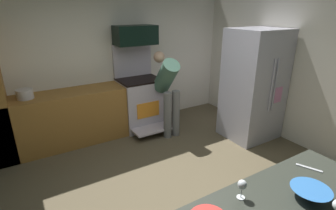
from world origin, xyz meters
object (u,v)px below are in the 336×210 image
microwave (135,35)px  stock_pot (25,94)px  wine_glass_mid (242,186)px  oven_range (140,101)px  refrigerator (254,85)px  mixing_bowl_large (310,193)px  person_cook (167,88)px

microwave → stock_pot: (-1.88, -0.08, -0.75)m
wine_glass_mid → stock_pot: 3.43m
microwave → stock_pot: 2.02m
oven_range → stock_pot: oven_range is taller
refrigerator → mixing_bowl_large: bearing=-130.5°
microwave → stock_pot: bearing=-177.6°
microwave → person_cook: microwave is taller
microwave → refrigerator: 2.24m
mixing_bowl_large → stock_pot: size_ratio=1.18×
oven_range → refrigerator: bearing=-41.8°
refrigerator → person_cook: bearing=145.9°
wine_glass_mid → microwave: bearing=77.8°
oven_range → microwave: size_ratio=2.11×
wine_glass_mid → stock_pot: (-1.16, 3.23, -0.03)m
oven_range → microwave: bearing=90.0°
person_cook → mixing_bowl_large: person_cook is taller
microwave → wine_glass_mid: size_ratio=4.93×
person_cook → wine_glass_mid: bearing=-110.5°
microwave → person_cook: size_ratio=0.50×
oven_range → wine_glass_mid: size_ratio=10.39×
person_cook → mixing_bowl_large: bearing=-101.2°
stock_pot → refrigerator: bearing=-22.0°
microwave → person_cook: bearing=-64.9°
stock_pot → wine_glass_mid: bearing=-70.2°
stock_pot → person_cook: bearing=-13.9°
microwave → wine_glass_mid: bearing=-102.2°
oven_range → mixing_bowl_large: size_ratio=5.61×
wine_glass_mid → stock_pot: wine_glass_mid is taller
refrigerator → wine_glass_mid: (-2.23, -1.86, 0.07)m
oven_range → stock_pot: size_ratio=6.59×
microwave → mixing_bowl_large: microwave is taller
wine_glass_mid → person_cook: bearing=69.5°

